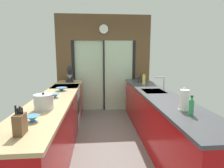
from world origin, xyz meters
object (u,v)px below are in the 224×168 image
Objects in this scene: oven_range at (66,106)px; mixing_bowl_near at (33,118)px; mixing_bowl_mid at (55,96)px; stand_mixer at (70,76)px; stock_pot at (44,102)px; paper_towel_roll at (184,100)px; knife_block at (20,124)px; soap_bottle_near at (191,107)px; mixing_bowl_far at (62,89)px; soap_bottle_far at (144,80)px; kettle at (140,78)px.

oven_range is 2.26m from mixing_bowl_near.
stand_mixer reaches higher than mixing_bowl_mid.
paper_towel_roll is at bearing -5.77° from stock_pot.
soap_bottle_near is (1.78, 0.38, 0.00)m from knife_block.
stock_pot reaches higher than mixing_bowl_far.
stock_pot is at bearing -90.00° from mixing_bowl_far.
mixing_bowl_near is at bearing -90.00° from mixing_bowl_far.
paper_towel_roll reaches higher than oven_range.
soap_bottle_near reaches higher than mixing_bowl_near.
soap_bottle_near is 0.88× the size of soap_bottle_far.
stand_mixer reaches higher than kettle.
soap_bottle_far is at bearing 51.74° from mixing_bowl_near.
mixing_bowl_near is 3.17m from kettle.
soap_bottle_far reaches higher than knife_block.
soap_bottle_far is at bearing 90.00° from paper_towel_roll.
stand_mixer is 2.37m from stock_pot.
oven_range is 1.86m from stock_pot.
knife_block is 3.12m from stand_mixer.
soap_bottle_near is at bearing -41.68° from mixing_bowl_far.
soap_bottle_near is (1.78, -1.58, 0.06)m from mixing_bowl_far.
paper_towel_roll is (1.78, -2.55, -0.03)m from stand_mixer.
mixing_bowl_mid is 0.52× the size of soap_bottle_far.
knife_block is 1.14× the size of soap_bottle_near.
mixing_bowl_near is 1.80m from paper_towel_roll.
mixing_bowl_far is 1.88m from soap_bottle_far.
mixing_bowl_mid is 0.65m from stock_pot.
mixing_bowl_far is at bearing 141.83° from paper_towel_roll.
stock_pot is at bearing -129.20° from kettle.
mixing_bowl_near is 0.32m from knife_block.
stand_mixer is at bearing 90.00° from stock_pot.
knife_block is 0.91× the size of paper_towel_roll.
paper_towel_roll is (1.78, 0.25, 0.10)m from mixing_bowl_near.
mixing_bowl_near is at bearing -90.00° from mixing_bowl_mid.
paper_towel_roll reaches higher than knife_block.
oven_range is 0.74m from mixing_bowl_far.
stock_pot is (-0.00, -2.37, -0.06)m from stand_mixer.
knife_block is 1.09× the size of stock_pot.
soap_bottle_near is at bearing -90.05° from kettle.
mixing_bowl_far is at bearing 138.32° from soap_bottle_near.
mixing_bowl_far is 0.81× the size of soap_bottle_far.
soap_bottle_near is at bearing 2.19° from mixing_bowl_near.
mixing_bowl_near and mixing_bowl_far have the same top height.
soap_bottle_near reaches higher than kettle.
stand_mixer is 1.57× the size of soap_bottle_far.
stand_mixer is at bearing 90.00° from mixing_bowl_mid.
soap_bottle_far reaches higher than mixing_bowl_far.
soap_bottle_near is (1.78, -0.37, -0.00)m from stock_pot.
mixing_bowl_far is at bearing -151.53° from kettle.
mixing_bowl_far is (0.02, -0.55, 0.50)m from oven_range.
knife_block is 0.75m from stock_pot.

